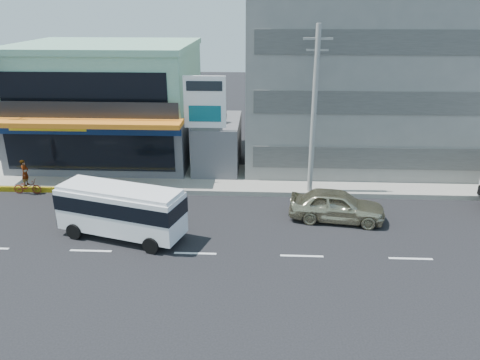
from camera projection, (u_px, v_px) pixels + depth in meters
The scene contains 11 objects.
ground at pixel (195, 253), 21.99m from camera, with size 120.00×120.00×0.00m, color black.
sidewalk at pixel (291, 180), 30.57m from camera, with size 70.00×5.00×0.30m, color gray.
shop_building at pixel (110, 106), 33.93m from camera, with size 12.40×11.70×8.00m.
concrete_building at pixel (362, 63), 33.02m from camera, with size 16.00×12.00×14.00m, color gray.
gap_structure at pixel (218, 145), 32.56m from camera, with size 3.00×6.00×3.50m, color #504F55.
satellite_dish at pixel (216, 123), 30.97m from camera, with size 1.50×1.50×0.15m, color slate.
billboard at pixel (205, 108), 28.83m from camera, with size 2.60×0.18×6.90m.
utility_pole_near at pixel (314, 112), 26.78m from camera, with size 1.60×0.30×10.00m.
minibus at pixel (121, 208), 23.00m from camera, with size 6.65×3.76×2.65m.
sedan at pixel (337, 205), 25.07m from camera, with size 2.03×5.05×1.72m, color #B2AB88.
motorcycle_rider at pixel (27, 183), 28.59m from camera, with size 1.71×0.63×2.18m.
Camera 1 is at (3.05, -19.17, 11.11)m, focal length 35.00 mm.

